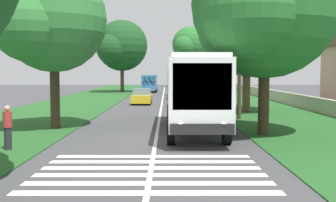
{
  "coord_description": "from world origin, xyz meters",
  "views": [
    {
      "loc": [
        -17.95,
        -0.5,
        2.99
      ],
      "look_at": [
        2.04,
        -0.54,
        1.6
      ],
      "focal_mm": 44.78,
      "sensor_mm": 36.0,
      "label": 1
    }
  ],
  "objects_px": {
    "pedestrian": "(8,127)",
    "roadside_tree_right_0": "(244,30)",
    "trailing_minibus_0": "(150,82)",
    "trailing_car_1": "(176,93)",
    "utility_pole": "(240,58)",
    "roadside_tree_left_1": "(51,22)",
    "trailing_car_2": "(175,90)",
    "roadside_tree_right_2": "(261,8)",
    "roadside_tree_left_0": "(121,47)",
    "trailing_car_0": "(142,97)",
    "coach_bus": "(193,89)",
    "roadside_tree_right_1": "(189,46)"
  },
  "relations": [
    {
      "from": "trailing_car_0",
      "to": "roadside_tree_left_0",
      "type": "distance_m",
      "value": 23.71
    },
    {
      "from": "roadside_tree_right_2",
      "to": "trailing_car_0",
      "type": "bearing_deg",
      "value": 19.1
    },
    {
      "from": "coach_bus",
      "to": "utility_pole",
      "type": "bearing_deg",
      "value": -32.39
    },
    {
      "from": "trailing_car_1",
      "to": "utility_pole",
      "type": "height_order",
      "value": "utility_pole"
    },
    {
      "from": "coach_bus",
      "to": "roadside_tree_right_2",
      "type": "xyz_separation_m",
      "value": [
        -1.4,
        -3.07,
        3.81
      ]
    },
    {
      "from": "trailing_minibus_0",
      "to": "utility_pole",
      "type": "bearing_deg",
      "value": -168.82
    },
    {
      "from": "roadside_tree_right_2",
      "to": "utility_pole",
      "type": "height_order",
      "value": "roadside_tree_right_2"
    },
    {
      "from": "roadside_tree_left_1",
      "to": "roadside_tree_right_1",
      "type": "relative_size",
      "value": 0.72
    },
    {
      "from": "coach_bus",
      "to": "utility_pole",
      "type": "xyz_separation_m",
      "value": [
        5.06,
        -3.21,
        1.68
      ]
    },
    {
      "from": "roadside_tree_right_2",
      "to": "roadside_tree_right_1",
      "type": "bearing_deg",
      "value": 0.03
    },
    {
      "from": "trailing_minibus_0",
      "to": "utility_pole",
      "type": "relative_size",
      "value": 0.82
    },
    {
      "from": "trailing_car_1",
      "to": "utility_pole",
      "type": "bearing_deg",
      "value": -170.49
    },
    {
      "from": "coach_bus",
      "to": "utility_pole",
      "type": "height_order",
      "value": "utility_pole"
    },
    {
      "from": "roadside_tree_right_0",
      "to": "roadside_tree_left_1",
      "type": "bearing_deg",
      "value": 127.3
    },
    {
      "from": "roadside_tree_right_1",
      "to": "utility_pole",
      "type": "xyz_separation_m",
      "value": [
        -55.58,
        -0.17,
        -4.26
      ]
    },
    {
      "from": "coach_bus",
      "to": "roadside_tree_left_1",
      "type": "height_order",
      "value": "roadside_tree_left_1"
    },
    {
      "from": "trailing_car_0",
      "to": "roadside_tree_left_0",
      "type": "height_order",
      "value": "roadside_tree_left_0"
    },
    {
      "from": "roadside_tree_left_0",
      "to": "utility_pole",
      "type": "bearing_deg",
      "value": -162.31
    },
    {
      "from": "roadside_tree_left_0",
      "to": "roadside_tree_right_1",
      "type": "bearing_deg",
      "value": -28.96
    },
    {
      "from": "roadside_tree_right_0",
      "to": "utility_pole",
      "type": "bearing_deg",
      "value": 166.81
    },
    {
      "from": "trailing_car_1",
      "to": "roadside_tree_right_2",
      "type": "xyz_separation_m",
      "value": [
        -27.17,
        -3.33,
        5.29
      ]
    },
    {
      "from": "trailing_car_2",
      "to": "roadside_tree_right_2",
      "type": "relative_size",
      "value": 0.45
    },
    {
      "from": "trailing_car_2",
      "to": "roadside_tree_right_0",
      "type": "height_order",
      "value": "roadside_tree_right_0"
    },
    {
      "from": "roadside_tree_right_1",
      "to": "roadside_tree_right_0",
      "type": "bearing_deg",
      "value": -178.59
    },
    {
      "from": "roadside_tree_right_2",
      "to": "utility_pole",
      "type": "xyz_separation_m",
      "value": [
        6.45,
        -0.14,
        -2.13
      ]
    },
    {
      "from": "roadside_tree_left_1",
      "to": "roadside_tree_right_1",
      "type": "height_order",
      "value": "roadside_tree_right_1"
    },
    {
      "from": "roadside_tree_right_0",
      "to": "trailing_car_2",
      "type": "bearing_deg",
      "value": 11.46
    },
    {
      "from": "roadside_tree_right_0",
      "to": "trailing_minibus_0",
      "type": "bearing_deg",
      "value": 14.67
    },
    {
      "from": "trailing_car_1",
      "to": "roadside_tree_left_0",
      "type": "relative_size",
      "value": 0.41
    },
    {
      "from": "pedestrian",
      "to": "trailing_car_2",
      "type": "bearing_deg",
      "value": -10.7
    },
    {
      "from": "trailing_car_2",
      "to": "trailing_minibus_0",
      "type": "distance_m",
      "value": 9.47
    },
    {
      "from": "trailing_minibus_0",
      "to": "pedestrian",
      "type": "distance_m",
      "value": 46.31
    },
    {
      "from": "roadside_tree_right_2",
      "to": "roadside_tree_left_1",
      "type": "bearing_deg",
      "value": 77.81
    },
    {
      "from": "trailing_car_1",
      "to": "roadside_tree_left_0",
      "type": "xyz_separation_m",
      "value": [
        14.74,
        7.83,
        5.99
      ]
    },
    {
      "from": "utility_pole",
      "to": "pedestrian",
      "type": "relative_size",
      "value": 4.32
    },
    {
      "from": "coach_bus",
      "to": "trailing_minibus_0",
      "type": "height_order",
      "value": "coach_bus"
    },
    {
      "from": "roadside_tree_left_0",
      "to": "trailing_car_0",
      "type": "bearing_deg",
      "value": -168.82
    },
    {
      "from": "roadside_tree_right_1",
      "to": "trailing_car_0",
      "type": "bearing_deg",
      "value": 171.08
    },
    {
      "from": "trailing_car_1",
      "to": "roadside_tree_right_2",
      "type": "relative_size",
      "value": 0.45
    },
    {
      "from": "trailing_car_2",
      "to": "trailing_minibus_0",
      "type": "bearing_deg",
      "value": 22.51
    },
    {
      "from": "roadside_tree_left_1",
      "to": "trailing_car_2",
      "type": "bearing_deg",
      "value": -12.66
    },
    {
      "from": "coach_bus",
      "to": "trailing_car_2",
      "type": "bearing_deg",
      "value": 0.48
    },
    {
      "from": "trailing_car_2",
      "to": "trailing_minibus_0",
      "type": "height_order",
      "value": "trailing_minibus_0"
    },
    {
      "from": "coach_bus",
      "to": "roadside_tree_left_0",
      "type": "xyz_separation_m",
      "value": [
        40.51,
        8.1,
        4.51
      ]
    },
    {
      "from": "roadside_tree_right_2",
      "to": "pedestrian",
      "type": "bearing_deg",
      "value": 110.28
    },
    {
      "from": "trailing_car_2",
      "to": "roadside_tree_right_0",
      "type": "xyz_separation_m",
      "value": [
        -22.52,
        -4.57,
        5.4
      ]
    },
    {
      "from": "pedestrian",
      "to": "roadside_tree_right_0",
      "type": "bearing_deg",
      "value": -37.94
    },
    {
      "from": "roadside_tree_right_2",
      "to": "trailing_car_2",
      "type": "bearing_deg",
      "value": 5.68
    },
    {
      "from": "roadside_tree_left_1",
      "to": "roadside_tree_right_0",
      "type": "xyz_separation_m",
      "value": [
        8.85,
        -11.61,
        0.52
      ]
    },
    {
      "from": "trailing_car_1",
      "to": "roadside_tree_right_0",
      "type": "bearing_deg",
      "value": -164.17
    }
  ]
}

